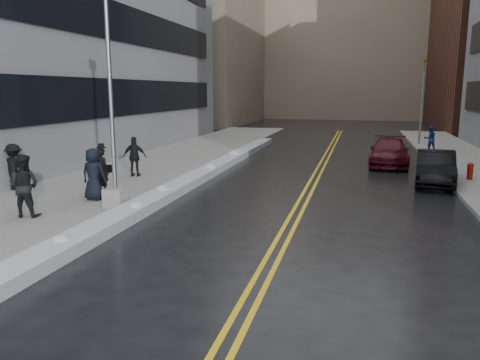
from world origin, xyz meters
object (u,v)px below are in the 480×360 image
Objects in this scene: lamppost at (113,134)px; pedestrian_east at (430,139)px; fire_hydrant at (470,170)px; traffic_signal at (422,97)px; pedestrian_d at (135,157)px; pedestrian_fedora at (102,171)px; car_black at (435,168)px; pedestrian_b at (24,186)px; pedestrian_c at (94,174)px; car_maroon at (389,152)px; pedestrian_e at (14,167)px.

lamppost is 21.21m from pedestrian_east.
traffic_signal reaches higher than fire_hydrant.
pedestrian_d is at bearing 28.17° from pedestrian_east.
pedestrian_fedora is (-13.72, -6.37, 0.45)m from fire_hydrant.
lamppost reaches higher than car_black.
pedestrian_c is at bearing -115.98° from pedestrian_b.
pedestrian_fedora is 3.54m from pedestrian_d.
traffic_signal is 14.99m from car_black.
car_black is 5.12m from car_maroon.
pedestrian_b is 0.44× the size of car_black.
pedestrian_east is (13.80, 12.35, -0.09)m from pedestrian_d.
car_maroon is (11.24, 13.96, -0.39)m from pedestrian_b.
traffic_signal reaches higher than pedestrian_e.
pedestrian_c is at bearing -144.36° from car_black.
pedestrian_c reaches higher than pedestrian_e.
lamppost reaches higher than traffic_signal.
pedestrian_e is (-3.11, -3.76, 0.01)m from pedestrian_d.
lamppost reaches higher than pedestrian_e.
pedestrian_e is at bearing -159.05° from fire_hydrant.
pedestrian_c is (0.82, 2.46, -0.05)m from pedestrian_b.
pedestrian_east is at bearing -148.73° from pedestrian_d.
lamppost is 2.65m from pedestrian_fedora.
pedestrian_b is at bearing -120.14° from traffic_signal.
pedestrian_d is 12.88m from car_black.
lamppost is at bearing 153.30° from pedestrian_fedora.
pedestrian_east is at bearing -128.35° from pedestrian_e.
car_maroon is at bearing 126.47° from fire_hydrant.
car_black reaches higher than fire_hydrant.
pedestrian_e is 23.35m from pedestrian_east.
pedestrian_c is at bearing -128.74° from car_maroon.
pedestrian_east reaches higher than car_black.
lamppost is at bearing -139.24° from car_black.
traffic_signal is 3.39× the size of pedestrian_e.
pedestrian_east is (13.10, 16.81, -0.11)m from pedestrian_c.
fire_hydrant is 0.40× the size of pedestrian_c.
traffic_signal is 26.70m from pedestrian_e.
pedestrian_east is 0.33× the size of car_maroon.
lamppost is at bearing -118.21° from traffic_signal.
pedestrian_fedora is 3.59m from pedestrian_e.
car_maroon is (9.22, 12.16, -1.83)m from lamppost.
pedestrian_east is (11.90, 17.48, -1.59)m from lamppost.
pedestrian_east is (0.10, -4.52, -2.46)m from traffic_signal.
car_maroon is at bearing 114.68° from car_black.
pedestrian_c is 1.14× the size of pedestrian_east.
pedestrian_e is at bearing -54.27° from pedestrian_b.
traffic_signal is at bearing -120.50° from pedestrian_c.
car_black is (15.80, 5.92, -0.33)m from pedestrian_e.
pedestrian_b is 1.05× the size of pedestrian_c.
fire_hydrant is at bearing -50.09° from car_maroon.
pedestrian_e is 16.87m from car_black.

